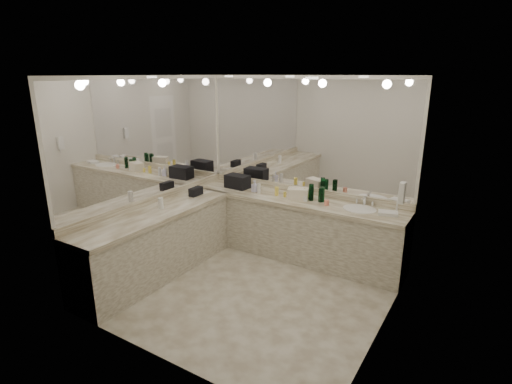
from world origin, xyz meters
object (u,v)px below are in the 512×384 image
Objects in this scene: hand_towel at (388,213)px; soap_bottle_a at (255,186)px; cream_cosmetic_case at (298,193)px; wall_phone at (402,193)px; black_toiletry_bag at (237,181)px; soap_bottle_c at (305,194)px; soap_bottle_b at (255,186)px; sink at (360,210)px.

hand_towel is 1.35× the size of soap_bottle_a.
soap_bottle_a is at bearing 158.83° from cream_cosmetic_case.
black_toiletry_bag is at bearing 168.75° from wall_phone.
soap_bottle_c is at bearing 2.38° from soap_bottle_a.
hand_towel is at bearing -1.52° from soap_bottle_c.
black_toiletry_bag is 0.33m from soap_bottle_a.
wall_phone is 2.31m from soap_bottle_a.
soap_bottle_c is (-1.41, 0.52, -0.37)m from wall_phone.
soap_bottle_a is 0.82m from soap_bottle_c.
soap_bottle_b is 1.05× the size of soap_bottle_c.
hand_towel is at bearing 0.08° from soap_bottle_a.
soap_bottle_a is (-2.23, 0.48, -0.36)m from wall_phone.
black_toiletry_bag is at bearing 173.02° from soap_bottle_b.
wall_phone is at bearing -11.25° from black_toiletry_bag.
cream_cosmetic_case reaches higher than sink.
hand_towel is 2.00m from soap_bottle_a.
wall_phone is 1.62m from cream_cosmetic_case.
soap_bottle_c is at bearing 1.68° from cream_cosmetic_case.
black_toiletry_bag is at bearing 157.37° from cream_cosmetic_case.
cream_cosmetic_case is 1.73× the size of soap_bottle_c.
black_toiletry_bag is 2.20× the size of soap_bottle_c.
wall_phone is at bearing -20.05° from soap_bottle_c.
soap_bottle_a is at bearing -179.92° from hand_towel.
soap_bottle_b is at bearing -176.56° from soap_bottle_c.
wall_phone reaches higher than soap_bottle_a.
soap_bottle_a is (-0.73, 0.00, 0.01)m from cream_cosmetic_case.
soap_bottle_c is at bearing 178.48° from hand_towel.
wall_phone reaches higher than black_toiletry_bag.
black_toiletry_bag is 2.10× the size of soap_bottle_b.
hand_towel is 1.40× the size of soap_bottle_b.
hand_towel is at bearing 0.49° from soap_bottle_b.
cream_cosmetic_case is at bearing -1.62° from black_toiletry_bag.
wall_phone reaches higher than hand_towel.
soap_bottle_a reaches higher than cream_cosmetic_case.
hand_towel is at bearing -0.62° from black_toiletry_bag.
sink is 1.21× the size of black_toiletry_bag.
cream_cosmetic_case reaches higher than hand_towel.
wall_phone reaches higher than cream_cosmetic_case.
black_toiletry_bag is 1.15m from soap_bottle_c.
soap_bottle_c is at bearing 159.95° from wall_phone.
hand_towel is (-0.23, 0.48, -0.43)m from wall_phone.
sink is at bearing 0.65° from soap_bottle_a.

